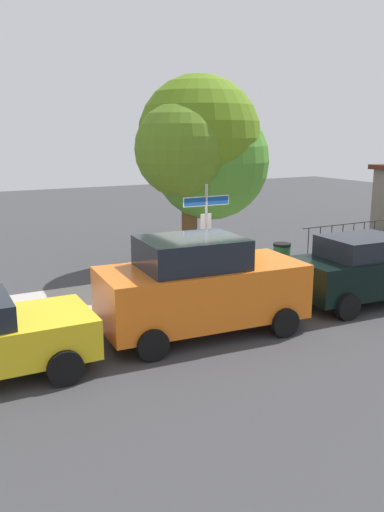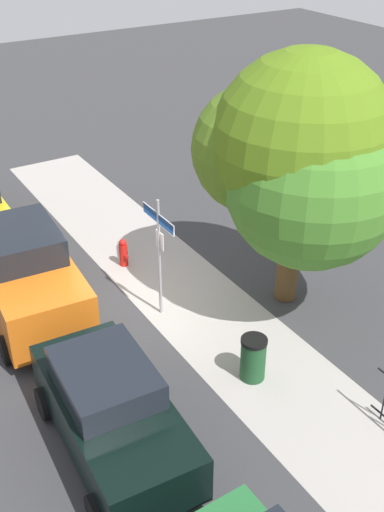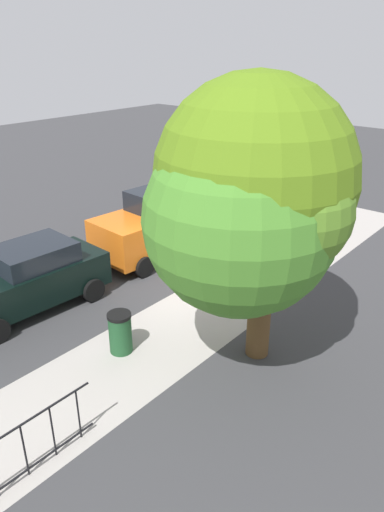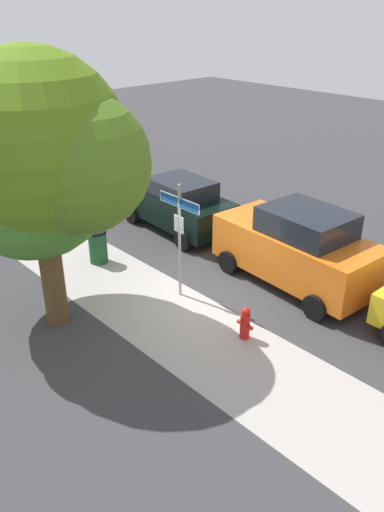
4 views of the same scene
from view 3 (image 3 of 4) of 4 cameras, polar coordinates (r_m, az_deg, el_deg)
The scene contains 9 objects.
ground_plane at distance 13.87m, azimuth -0.61°, elevation -3.60°, with size 60.00×60.00×0.00m, color #38383A.
sidewalk_strip at distance 11.84m, azimuth -2.18°, elevation -9.00°, with size 24.00×2.60×0.00m, color #A8A19B.
street_sign at distance 12.54m, azimuth -0.39°, elevation 3.23°, with size 1.38×0.07×2.96m.
shade_tree at distance 9.37m, azimuth 7.24°, elevation 7.13°, with size 4.63×4.01×6.08m.
car_yellow at distance 19.34m, azimuth 5.89°, elevation 7.11°, with size 4.45×2.05×1.50m.
car_orange at distance 15.64m, azimuth -3.80°, elevation 3.97°, with size 4.53×2.34×2.14m.
car_black at distance 13.09m, azimuth -18.86°, elevation -2.48°, with size 4.14×2.11×1.75m.
fire_hydrant at distance 14.82m, azimuth 6.24°, elevation -0.17°, with size 0.42×0.22×0.78m.
trash_bin at distance 11.04m, azimuth -8.55°, elevation -9.00°, with size 0.55×0.55×0.98m.
Camera 3 is at (9.25, 8.00, 6.54)m, focal length 33.54 mm.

